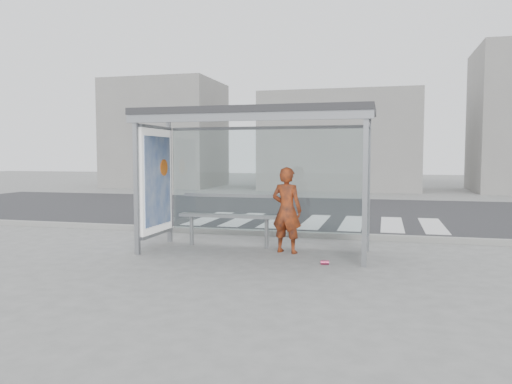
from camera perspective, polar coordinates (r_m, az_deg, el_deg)
ground at (r=9.25m, az=-0.17°, el=-6.94°), size 80.00×80.00×0.00m
road at (r=16.04m, az=6.19°, el=-2.20°), size 30.00×10.00×0.01m
curb at (r=11.10m, az=2.39°, el=-4.75°), size 30.00×0.18×0.12m
crosswalk at (r=13.52m, az=6.75°, el=-3.42°), size 6.55×3.00×0.00m
bus_shelter at (r=9.23m, az=-2.31°, el=5.42°), size 4.25×1.65×2.62m
building_left at (r=29.49m, az=-10.21°, el=6.50°), size 6.00×5.00×6.00m
building_center at (r=26.88m, az=9.66°, el=5.67°), size 8.00×5.00×5.00m
person at (r=9.14m, az=3.53°, el=-2.08°), size 0.65×0.50×1.58m
bench at (r=9.80m, az=-3.14°, el=-2.75°), size 1.98×0.33×1.02m
soda_can at (r=8.32m, az=7.86°, el=-7.98°), size 0.14×0.10×0.07m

